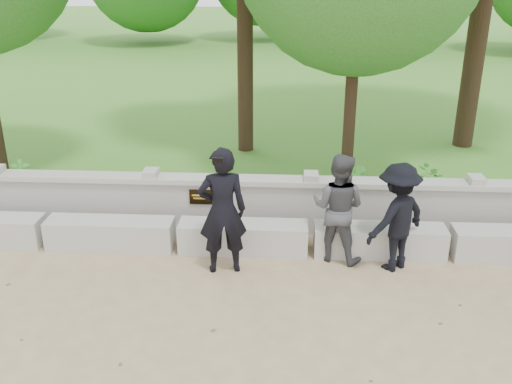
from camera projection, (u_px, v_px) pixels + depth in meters
ground at (148, 323)px, 6.82m from camera, size 80.00×80.00×0.00m
lawn at (242, 82)px, 19.72m from camera, size 40.00×22.00×0.25m
concrete_bench at (176, 235)px, 8.50m from camera, size 11.90×0.45×0.45m
parapet_wall at (184, 202)px, 9.05m from camera, size 12.50×0.35×0.90m
man_main at (222, 211)px, 7.67m from camera, size 0.73×0.66×1.80m
visitor_left at (338, 208)px, 8.03m from camera, size 0.94×0.85×1.59m
visitor_mid at (397, 217)px, 7.78m from camera, size 1.14×1.07×1.55m
shrub_a at (22, 177)px, 9.82m from camera, size 0.39×0.35×0.62m
shrub_b at (357, 184)px, 9.51m from camera, size 0.35×0.40×0.61m
shrub_c at (433, 181)px, 9.73m from camera, size 0.65×0.65×0.55m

